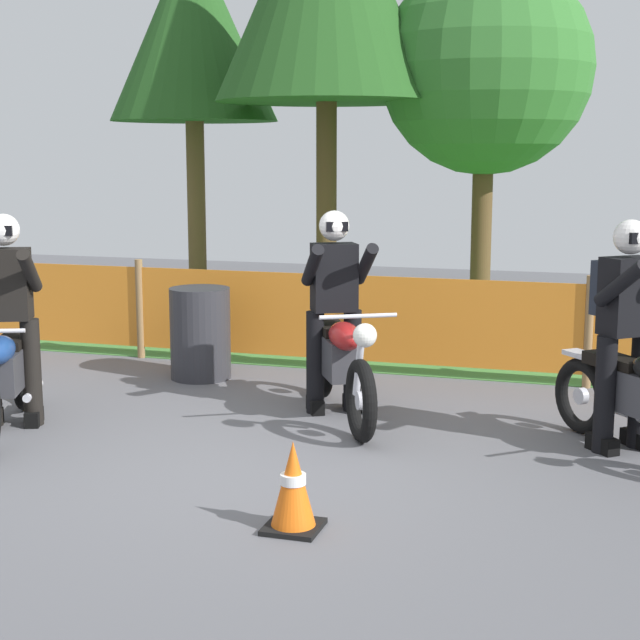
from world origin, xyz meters
TOP-DOWN VIEW (x-y plane):
  - ground at (0.00, 0.00)m, footprint 24.00×24.00m
  - grass_verge at (0.00, 6.13)m, footprint 24.00×6.14m
  - barrier_fence at (0.00, 3.07)m, footprint 9.24×0.08m
  - tree_leftmost at (-3.76, 7.82)m, footprint 2.55×2.55m
  - tree_near_right at (0.70, 7.40)m, footprint 2.86×2.86m
  - motorcycle_trailing at (0.39, 1.39)m, footprint 1.11×1.82m
  - motorcycle_third at (-1.97, 0.23)m, footprint 0.91×1.84m
  - rider_lead at (2.59, 1.17)m, footprint 0.75×0.78m
  - rider_trailing at (0.28, 1.58)m, footprint 0.71×0.79m
  - rider_third at (-2.05, 0.42)m, footprint 0.68×0.78m
  - traffic_cone at (0.79, -1.00)m, footprint 0.32×0.32m
  - spare_drum at (-1.29, 2.38)m, footprint 0.58×0.58m

SIDE VIEW (x-z plane):
  - ground at x=0.00m, z-range -0.02..0.00m
  - grass_verge at x=0.00m, z-range 0.00..0.01m
  - traffic_cone at x=0.79m, z-range -0.01..0.52m
  - spare_drum at x=-1.29m, z-range 0.00..0.88m
  - motorcycle_third at x=-1.97m, z-range -0.01..0.91m
  - motorcycle_trailing at x=0.39m, z-range -0.01..0.95m
  - barrier_fence at x=0.00m, z-range 0.02..1.07m
  - rider_lead at x=2.59m, z-range 0.11..1.80m
  - rider_trailing at x=0.28m, z-range 0.11..1.80m
  - rider_third at x=-2.05m, z-range 0.11..1.80m
  - tree_near_right at x=0.70m, z-range 0.91..5.62m
  - tree_leftmost at x=-3.76m, z-range 1.28..6.74m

